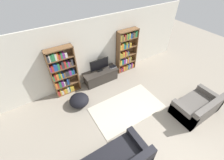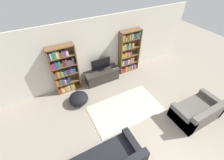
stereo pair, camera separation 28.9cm
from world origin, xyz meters
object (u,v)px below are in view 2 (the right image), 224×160
object	(u,v)px
tv_stand	(102,76)
couch_right_sofa	(197,112)
bookshelf_right	(128,52)
laptop	(114,67)
bookshelf_left	(64,70)
television	(101,64)
beanbag_ottoman	(79,99)

from	to	relation	value
tv_stand	couch_right_sofa	size ratio (longest dim) A/B	0.95
bookshelf_right	laptop	bearing A→B (deg)	-167.63
bookshelf_right	laptop	size ratio (longest dim) A/B	6.63
bookshelf_left	bookshelf_right	xyz separation A→B (m)	(2.83, 0.00, -0.01)
television	laptop	xyz separation A→B (m)	(0.59, -0.07, -0.28)
television	beanbag_ottoman	distance (m)	1.65
television	bookshelf_left	bearing A→B (deg)	176.20
bookshelf_right	television	distance (m)	1.38
bookshelf_right	couch_right_sofa	size ratio (longest dim) A/B	1.24
television	couch_right_sofa	bearing A→B (deg)	-59.03
couch_right_sofa	beanbag_ottoman	distance (m)	4.10
tv_stand	bookshelf_left	bearing A→B (deg)	173.94
bookshelf_right	beanbag_ottoman	world-z (taller)	bookshelf_right
laptop	couch_right_sofa	distance (m)	3.49
tv_stand	laptop	bearing A→B (deg)	-1.54
tv_stand	laptop	distance (m)	0.65
television	tv_stand	bearing A→B (deg)	-90.00
laptop	couch_right_sofa	bearing A→B (deg)	-66.75
bookshelf_right	beanbag_ottoman	distance (m)	2.92
bookshelf_right	couch_right_sofa	world-z (taller)	bookshelf_right
beanbag_ottoman	couch_right_sofa	bearing A→B (deg)	-36.98
laptop	television	bearing A→B (deg)	172.88
television	couch_right_sofa	world-z (taller)	television
tv_stand	couch_right_sofa	bearing A→B (deg)	-58.57
laptop	bookshelf_right	bearing A→B (deg)	12.37
bookshelf_left	laptop	distance (m)	2.10
tv_stand	couch_right_sofa	xyz separation A→B (m)	(1.97, -3.22, 0.01)
bookshelf_left	television	distance (m)	1.47
bookshelf_left	television	bearing A→B (deg)	-3.80
couch_right_sofa	beanbag_ottoman	size ratio (longest dim) A/B	2.23
bookshelf_left	bookshelf_right	size ratio (longest dim) A/B	1.00
bookshelf_left	beanbag_ottoman	size ratio (longest dim) A/B	2.77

